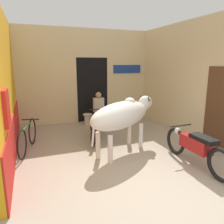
{
  "coord_description": "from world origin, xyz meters",
  "views": [
    {
      "loc": [
        -1.97,
        -3.05,
        2.18
      ],
      "look_at": [
        0.01,
        2.15,
        0.91
      ],
      "focal_mm": 35.0,
      "sensor_mm": 36.0,
      "label": 1
    }
  ],
  "objects": [
    {
      "name": "plastic_stool",
      "position": [
        -0.1,
        4.29,
        0.21
      ],
      "size": [
        0.33,
        0.33,
        0.39
      ],
      "color": "beige",
      "rests_on": "ground_plane"
    },
    {
      "name": "cow",
      "position": [
        0.12,
        1.65,
        0.95
      ],
      "size": [
        2.27,
        1.58,
        1.33
      ],
      "color": "silver",
      "rests_on": "ground_plane"
    },
    {
      "name": "motorcycle_near",
      "position": [
        1.24,
        0.39,
        0.44
      ],
      "size": [
        0.58,
        2.01,
        0.76
      ],
      "color": "black",
      "rests_on": "ground_plane"
    },
    {
      "name": "bicycle",
      "position": [
        -2.1,
        2.54,
        0.36
      ],
      "size": [
        0.54,
        1.66,
        0.72
      ],
      "color": "black",
      "rests_on": "ground_plane"
    },
    {
      "name": "wall_left_shopfront",
      "position": [
        -2.48,
        2.38,
        1.62
      ],
      "size": [
        0.25,
        4.78,
        3.36
      ],
      "color": "orange",
      "rests_on": "ground_plane"
    },
    {
      "name": "motorcycle_far",
      "position": [
        -0.17,
        2.91,
        0.42
      ],
      "size": [
        0.95,
        1.87,
        0.74
      ],
      "color": "black",
      "rests_on": "ground_plane"
    },
    {
      "name": "shopkeeper_seated",
      "position": [
        0.3,
        4.2,
        0.61
      ],
      "size": [
        0.36,
        0.33,
        1.16
      ],
      "color": "#3D3842",
      "rests_on": "ground_plane"
    },
    {
      "name": "ground_plane",
      "position": [
        0.0,
        0.0,
        0.0
      ],
      "size": [
        30.0,
        30.0,
        0.0
      ],
      "primitive_type": "plane",
      "color": "tan"
    },
    {
      "name": "wall_back_with_doorway",
      "position": [
        0.1,
        5.05,
        1.48
      ],
      "size": [
        4.8,
        0.93,
        3.36
      ],
      "color": "beige",
      "rests_on": "ground_plane"
    },
    {
      "name": "wall_right_with_door",
      "position": [
        2.48,
        2.34,
        1.66
      ],
      "size": [
        0.22,
        4.78,
        3.36
      ],
      "color": "beige",
      "rests_on": "ground_plane"
    }
  ]
}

